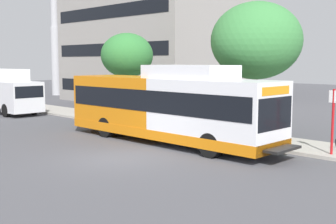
{
  "coord_description": "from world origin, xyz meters",
  "views": [
    {
      "loc": [
        -10.62,
        -13.3,
        3.8
      ],
      "look_at": [
        2.9,
        0.09,
        1.6
      ],
      "focal_mm": 46.68,
      "sensor_mm": 36.0,
      "label": 1
    }
  ],
  "objects_px": {
    "transit_bus": "(168,107)",
    "street_tree_near_stop": "(256,41)",
    "box_truck_background": "(5,90)",
    "bus_stop_sign_pole": "(333,117)",
    "street_tree_mid_block": "(127,56)"
  },
  "relations": [
    {
      "from": "transit_bus",
      "to": "street_tree_near_stop",
      "type": "height_order",
      "value": "street_tree_near_stop"
    },
    {
      "from": "box_truck_background",
      "to": "street_tree_near_stop",
      "type": "bearing_deg",
      "value": -76.74
    },
    {
      "from": "transit_bus",
      "to": "street_tree_mid_block",
      "type": "distance_m",
      "value": 8.9
    },
    {
      "from": "bus_stop_sign_pole",
      "to": "street_tree_mid_block",
      "type": "distance_m",
      "value": 14.84
    },
    {
      "from": "transit_bus",
      "to": "bus_stop_sign_pole",
      "type": "distance_m",
      "value": 7.3
    },
    {
      "from": "box_truck_background",
      "to": "street_tree_mid_block",
      "type": "bearing_deg",
      "value": -66.67
    },
    {
      "from": "street_tree_mid_block",
      "to": "box_truck_background",
      "type": "bearing_deg",
      "value": 113.33
    },
    {
      "from": "street_tree_near_stop",
      "to": "box_truck_background",
      "type": "relative_size",
      "value": 0.95
    },
    {
      "from": "street_tree_near_stop",
      "to": "box_truck_background",
      "type": "xyz_separation_m",
      "value": [
        -4.41,
        18.73,
        -3.09
      ]
    },
    {
      "from": "bus_stop_sign_pole",
      "to": "box_truck_background",
      "type": "xyz_separation_m",
      "value": [
        -2.32,
        23.75,
        0.09
      ]
    },
    {
      "from": "street_tree_near_stop",
      "to": "bus_stop_sign_pole",
      "type": "bearing_deg",
      "value": -112.68
    },
    {
      "from": "transit_bus",
      "to": "bus_stop_sign_pole",
      "type": "relative_size",
      "value": 4.71
    },
    {
      "from": "street_tree_near_stop",
      "to": "street_tree_mid_block",
      "type": "relative_size",
      "value": 1.21
    },
    {
      "from": "street_tree_near_stop",
      "to": "street_tree_mid_block",
      "type": "height_order",
      "value": "street_tree_near_stop"
    },
    {
      "from": "transit_bus",
      "to": "box_truck_background",
      "type": "bearing_deg",
      "value": 90.19
    }
  ]
}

